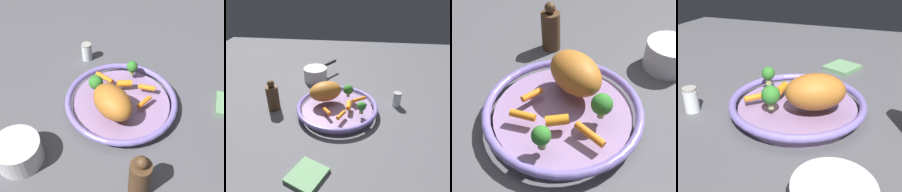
{
  "view_description": "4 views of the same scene",
  "coord_description": "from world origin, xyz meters",
  "views": [
    {
      "loc": [
        -0.62,
        0.11,
        0.69
      ],
      "look_at": [
        -0.0,
        0.03,
        0.06
      ],
      "focal_mm": 46.3,
      "sensor_mm": 36.0,
      "label": 1
    },
    {
      "loc": [
        0.1,
        -0.84,
        0.59
      ],
      "look_at": [
        0.0,
        0.02,
        0.08
      ],
      "focal_mm": 36.95,
      "sensor_mm": 36.0,
      "label": 2
    },
    {
      "loc": [
        0.45,
        -0.05,
        0.5
      ],
      "look_at": [
        -0.01,
        0.0,
        0.06
      ],
      "focal_mm": 47.71,
      "sensor_mm": 36.0,
      "label": 3
    },
    {
      "loc": [
        -0.2,
        0.6,
        0.36
      ],
      "look_at": [
        0.01,
        0.02,
        0.06
      ],
      "focal_mm": 44.19,
      "sensor_mm": 36.0,
      "label": 4
    }
  ],
  "objects": [
    {
      "name": "baby_carrot_left",
      "position": [
        0.03,
        -0.09,
        0.05
      ],
      "size": [
        0.04,
        0.06,
        0.02
      ],
      "primitive_type": "cylinder",
      "rotation": [
        1.54,
        0.0,
        5.88
      ],
      "color": "orange",
      "rests_on": "serving_bowl"
    },
    {
      "name": "baby_carrot_back",
      "position": [
        0.09,
        0.04,
        0.05
      ],
      "size": [
        0.06,
        0.06,
        0.02
      ],
      "primitive_type": "cylinder",
      "rotation": [
        1.65,
        0.0,
        2.26
      ],
      "color": "orange",
      "rests_on": "serving_bowl"
    },
    {
      "name": "roast_chicken_piece",
      "position": [
        -0.06,
        0.03,
        0.09
      ],
      "size": [
        0.17,
        0.15,
        0.09
      ],
      "primitive_type": "ellipsoid",
      "rotation": [
        0.0,
        0.0,
        0.48
      ],
      "color": "#B26927",
      "rests_on": "serving_bowl"
    },
    {
      "name": "baby_carrot_right",
      "position": [
        -0.04,
        -0.07,
        0.05
      ],
      "size": [
        0.04,
        0.05,
        0.02
      ],
      "primitive_type": "cylinder",
      "rotation": [
        1.67,
        0.0,
        3.77
      ],
      "color": "orange",
      "rests_on": "serving_bowl"
    },
    {
      "name": "salt_shaker",
      "position": [
        0.26,
        0.09,
        0.03
      ],
      "size": [
        0.04,
        0.04,
        0.07
      ],
      "color": "silver",
      "rests_on": "ground_plane"
    },
    {
      "name": "ground_plane",
      "position": [
        0.0,
        0.0,
        0.0
      ],
      "size": [
        2.09,
        2.09,
        0.0
      ],
      "primitive_type": "plane",
      "color": "#4C4C51"
    },
    {
      "name": "serving_bowl",
      "position": [
        0.0,
        0.0,
        0.02
      ],
      "size": [
        0.35,
        0.35,
        0.04
      ],
      "color": "#8E709E",
      "rests_on": "ground_plane"
    },
    {
      "name": "broccoli_floret_mid",
      "position": [
        0.04,
        0.07,
        0.08
      ],
      "size": [
        0.05,
        0.05,
        0.06
      ],
      "color": "#95AB66",
      "rests_on": "serving_bowl"
    },
    {
      "name": "broccoli_floret_edge",
      "position": [
        0.11,
        -0.05,
        0.07
      ],
      "size": [
        0.04,
        0.04,
        0.05
      ],
      "color": "#95AB66",
      "rests_on": "serving_bowl"
    },
    {
      "name": "dish_towel",
      "position": [
        -0.05,
        -0.36,
        0.01
      ],
      "size": [
        0.14,
        0.14,
        0.01
      ],
      "primitive_type": "cube",
      "rotation": [
        0.0,
        0.0,
        -0.41
      ],
      "color": "#669366",
      "rests_on": "ground_plane"
    },
    {
      "name": "baby_carrot_near_rim",
      "position": [
        0.05,
        -0.02,
        0.05
      ],
      "size": [
        0.02,
        0.05,
        0.02
      ],
      "primitive_type": "cylinder",
      "rotation": [
        1.52,
        0.0,
        3.13
      ],
      "color": "orange",
      "rests_on": "serving_bowl"
    },
    {
      "name": "saucepan",
      "position": [
        -0.16,
        0.31,
        0.04
      ],
      "size": [
        0.16,
        0.21,
        0.07
      ],
      "color": "silver",
      "rests_on": "ground_plane"
    },
    {
      "name": "pepper_mill",
      "position": [
        -0.29,
        0.0,
        0.06
      ],
      "size": [
        0.05,
        0.05,
        0.14
      ],
      "color": "#4C331E",
      "rests_on": "ground_plane"
    }
  ]
}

